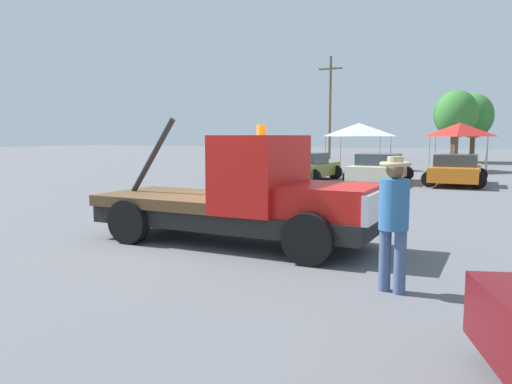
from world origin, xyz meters
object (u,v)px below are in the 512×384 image
canopy_tent_red (460,130)px  tree_right (474,116)px  tree_center (454,114)px  tow_truck (249,198)px  parked_car_cream (380,169)px  parked_car_orange (456,170)px  canopy_tent_white (359,130)px  utility_pole (330,105)px  parked_car_navy (254,166)px  person_near_truck (394,213)px  tree_left (457,114)px  parked_car_olive (307,167)px

canopy_tent_red → tree_right: 12.38m
tree_center → tow_truck: bearing=-91.6°
parked_car_cream → parked_car_orange: bearing=-81.7°
canopy_tent_white → utility_pole: bearing=114.5°
parked_car_navy → parked_car_cream: 6.03m
canopy_tent_red → tow_truck: bearing=-95.4°
person_near_truck → tree_left: size_ratio=0.33×
parked_car_cream → tree_center: bearing=-3.6°
person_near_truck → canopy_tent_red: (-0.87, 25.59, 1.40)m
parked_car_cream → canopy_tent_red: bearing=-15.5°
parked_car_olive → parked_car_orange: 6.59m
parked_car_navy → tree_center: size_ratio=0.80×
parked_car_cream → tree_right: (2.91, 21.88, 3.08)m
person_near_truck → tree_right: tree_right is taller
canopy_tent_white → canopy_tent_red: (5.82, 1.09, -0.02)m
parked_car_navy → canopy_tent_red: canopy_tent_red is taller
parked_car_cream → utility_pole: utility_pole is taller
tree_right → utility_pole: bearing=179.0°
tow_truck → utility_pole: 37.79m
tow_truck → parked_car_cream: (-0.46, 14.19, -0.27)m
canopy_tent_white → canopy_tent_red: canopy_tent_white is taller
parked_car_navy → tow_truck: bearing=-153.9°
tree_left → canopy_tent_red: bearing=-84.8°
parked_car_cream → canopy_tent_white: 9.22m
parked_car_navy → canopy_tent_white: (2.85, 9.31, 1.87)m
parked_car_orange → parked_car_navy: bearing=97.6°
parked_car_cream → parked_car_olive: bearing=98.9°
tree_left → tree_right: bearing=66.4°
tow_truck → canopy_tent_white: size_ratio=1.70×
parked_car_olive → tree_center: size_ratio=0.78×
utility_pole → parked_car_navy: bearing=-81.7°
parked_car_olive → canopy_tent_red: (6.02, 10.06, 1.85)m
parked_car_navy → canopy_tent_red: 13.67m
tow_truck → parked_car_orange: tow_truck is taller
tree_left → tree_right: (1.10, 2.53, -0.07)m
parked_car_orange → tree_left: tree_left is taller
tow_truck → tree_left: tree_left is taller
person_near_truck → utility_pole: (-12.90, 38.12, 3.85)m
parked_car_cream → canopy_tent_red: size_ratio=1.54×
parked_car_cream → tree_left: tree_left is taller
canopy_tent_red → tree_center: size_ratio=0.54×
person_near_truck → canopy_tent_white: (-6.69, 24.50, 1.42)m
person_near_truck → utility_pole: bearing=33.2°
parked_car_olive → canopy_tent_white: size_ratio=1.33×
utility_pole → tow_truck: bearing=-74.9°
parked_car_olive → utility_pole: utility_pole is taller
person_near_truck → parked_car_cream: size_ratio=0.39×
tow_truck → canopy_tent_red: canopy_tent_red is taller
parked_car_orange → canopy_tent_white: 10.38m
person_near_truck → parked_car_orange: (-0.36, 16.49, -0.45)m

